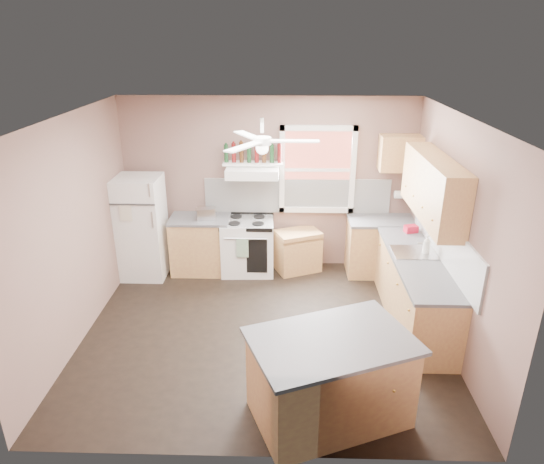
{
  "coord_description": "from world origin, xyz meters",
  "views": [
    {
      "loc": [
        0.25,
        -5.27,
        3.54
      ],
      "look_at": [
        0.1,
        0.3,
        1.25
      ],
      "focal_mm": 32.0,
      "sensor_mm": 36.0,
      "label": 1
    }
  ],
  "objects_px": {
    "toaster": "(206,214)",
    "stove": "(248,246)",
    "refrigerator": "(142,227)",
    "cart": "(298,251)",
    "island": "(330,380)"
  },
  "relations": [
    {
      "from": "cart",
      "to": "island",
      "type": "xyz_separation_m",
      "value": [
        0.24,
        -3.21,
        0.1
      ]
    },
    {
      "from": "cart",
      "to": "island",
      "type": "relative_size",
      "value": 0.47
    },
    {
      "from": "island",
      "to": "toaster",
      "type": "bearing_deg",
      "value": 96.26
    },
    {
      "from": "cart",
      "to": "island",
      "type": "height_order",
      "value": "island"
    },
    {
      "from": "stove",
      "to": "island",
      "type": "distance_m",
      "value": 3.33
    },
    {
      "from": "refrigerator",
      "to": "island",
      "type": "relative_size",
      "value": 1.12
    },
    {
      "from": "refrigerator",
      "to": "island",
      "type": "distance_m",
      "value": 4.01
    },
    {
      "from": "toaster",
      "to": "stove",
      "type": "bearing_deg",
      "value": -5.08
    },
    {
      "from": "toaster",
      "to": "cart",
      "type": "bearing_deg",
      "value": -6.3
    },
    {
      "from": "toaster",
      "to": "island",
      "type": "height_order",
      "value": "toaster"
    },
    {
      "from": "refrigerator",
      "to": "cart",
      "type": "bearing_deg",
      "value": 5.55
    },
    {
      "from": "cart",
      "to": "island",
      "type": "bearing_deg",
      "value": -108.61
    },
    {
      "from": "toaster",
      "to": "cart",
      "type": "distance_m",
      "value": 1.56
    },
    {
      "from": "toaster",
      "to": "stove",
      "type": "height_order",
      "value": "toaster"
    },
    {
      "from": "refrigerator",
      "to": "toaster",
      "type": "relative_size",
      "value": 5.67
    }
  ]
}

